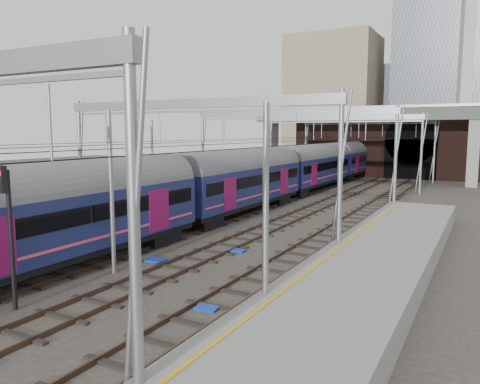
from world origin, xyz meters
The scene contains 13 objects.
ground centered at (0.00, 0.00, 0.00)m, with size 160.00×160.00×0.00m, color #38332D.
platform_right centered at (10.18, -1.50, 0.55)m, with size 4.32×47.00×1.12m.
tracks centered at (0.00, 15.00, 0.02)m, with size 14.40×80.00×0.22m.
overhead_line centered at (0.00, 21.49, 6.57)m, with size 16.80×80.00×8.00m.
retaining_wall centered at (1.40, 51.93, 4.33)m, with size 28.00×2.75×9.00m.
overbridge centered at (0.00, 46.00, 7.27)m, with size 28.00×3.00×9.25m.
city_skyline centered at (2.73, 70.48, 17.09)m, with size 37.50×27.50×60.00m.
train_main centered at (-2.00, 26.03, 2.52)m, with size 2.85×65.80×4.88m.
train_second centered at (-6.00, 31.92, 2.37)m, with size 2.61×45.33×4.56m.
signal_near_centre centered at (-0.01, -2.89, 3.15)m, with size 0.39×0.47×5.01m.
equip_cover_a centered at (0.40, 4.32, 0.06)m, with size 0.94×0.66×0.11m, color #163AAA.
equip_cover_b centered at (2.97, 7.76, 0.05)m, with size 0.89×0.63×0.10m, color #163AAA.
equip_cover_c centered at (5.83, 0.31, 0.05)m, with size 0.79×0.56×0.09m, color #163AAA.
Camera 1 is at (14.19, -12.85, 6.10)m, focal length 35.00 mm.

